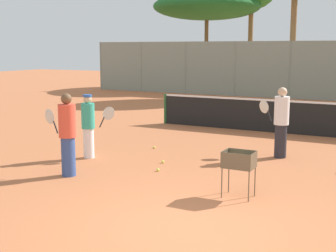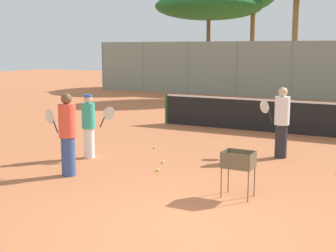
{
  "view_description": "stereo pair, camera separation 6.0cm",
  "coord_description": "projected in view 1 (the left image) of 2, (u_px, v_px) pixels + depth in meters",
  "views": [
    {
      "loc": [
        2.83,
        -6.11,
        2.7
      ],
      "look_at": [
        -1.91,
        2.9,
        1.0
      ],
      "focal_mm": 50.0,
      "sensor_mm": 36.0,
      "label": 1
    },
    {
      "loc": [
        2.88,
        -6.09,
        2.7
      ],
      "look_at": [
        -1.91,
        2.9,
        1.0
      ],
      "focal_mm": 50.0,
      "sensor_mm": 36.0,
      "label": 2
    }
  ],
  "objects": [
    {
      "name": "ball_cart",
      "position": [
        239.0,
        163.0,
        8.49
      ],
      "size": [
        0.56,
        0.41,
        0.86
      ],
      "color": "brown",
      "rests_on": "ground_plane"
    },
    {
      "name": "player_red_cap",
      "position": [
        281.0,
        122.0,
        11.55
      ],
      "size": [
        0.88,
        0.47,
        1.75
      ],
      "rotation": [
        0.0,
        0.0,
        2.77
      ],
      "color": "#26262D",
      "rests_on": "ground_plane"
    },
    {
      "name": "tennis_net",
      "position": [
        308.0,
        118.0,
        14.55
      ],
      "size": [
        10.18,
        0.1,
        1.07
      ],
      "color": "#26592D",
      "rests_on": "ground_plane"
    },
    {
      "name": "tennis_ball_0",
      "position": [
        158.0,
        170.0,
        10.36
      ],
      "size": [
        0.07,
        0.07,
        0.07
      ],
      "primitive_type": "sphere",
      "color": "#D1E54C",
      "rests_on": "ground_plane"
    },
    {
      "name": "ground_plane",
      "position": [
        190.0,
        228.0,
        7.08
      ],
      "size": [
        80.0,
        80.0,
        0.0
      ],
      "primitive_type": "plane",
      "color": "#B7663D"
    },
    {
      "name": "player_yellow_shirt",
      "position": [
        89.0,
        125.0,
        11.51
      ],
      "size": [
        0.82,
        0.47,
        1.58
      ],
      "rotation": [
        0.0,
        0.0,
        0.42
      ],
      "color": "white",
      "rests_on": "ground_plane"
    },
    {
      "name": "tennis_ball_4",
      "position": [
        163.0,
        162.0,
        11.1
      ],
      "size": [
        0.07,
        0.07,
        0.07
      ],
      "primitive_type": "sphere",
      "color": "#D1E54C",
      "rests_on": "ground_plane"
    },
    {
      "name": "tree_3",
      "position": [
        207.0,
        7.0,
        31.5
      ],
      "size": [
        7.27,
        7.27,
        6.38
      ],
      "color": "brown",
      "rests_on": "ground_plane"
    },
    {
      "name": "tennis_ball_5",
      "position": [
        154.0,
        147.0,
        12.71
      ],
      "size": [
        0.07,
        0.07,
        0.07
      ],
      "primitive_type": "sphere",
      "color": "#D1E54C",
      "rests_on": "ground_plane"
    },
    {
      "name": "player_white_outfit",
      "position": [
        67.0,
        134.0,
        9.87
      ],
      "size": [
        0.92,
        0.37,
        1.77
      ],
      "rotation": [
        0.0,
        0.0,
        3.01
      ],
      "color": "#334C8C",
      "rests_on": "ground_plane"
    }
  ]
}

